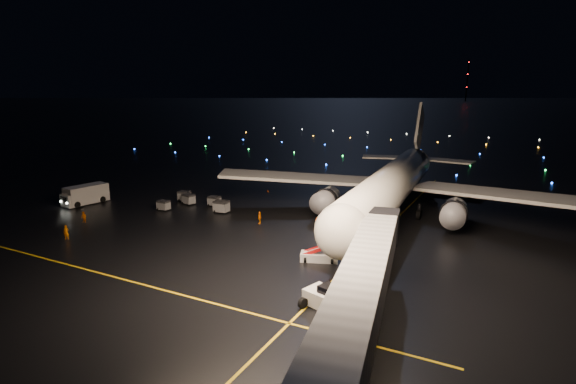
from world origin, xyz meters
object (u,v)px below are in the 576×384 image
(service_truck, at_px, (86,194))
(crew_b, at_px, (84,217))
(airliner, at_px, (396,161))
(baggage_cart_2, at_px, (189,199))
(baggage_cart_4, at_px, (184,196))
(baggage_cart_0, at_px, (214,201))
(crew_c, at_px, (260,218))
(baggage_cart_1, at_px, (221,207))
(baggage_cart_3, at_px, (164,205))
(belt_loader, at_px, (319,248))
(pushback_tug, at_px, (330,297))
(crew_a, at_px, (66,232))

(service_truck, bearing_deg, crew_b, -32.99)
(crew_b, bearing_deg, airliner, 33.75)
(baggage_cart_2, height_order, baggage_cart_4, baggage_cart_2)
(baggage_cart_0, bearing_deg, crew_c, -21.75)
(crew_b, distance_m, baggage_cart_4, 16.86)
(airliner, height_order, baggage_cart_1, airliner)
(baggage_cart_2, distance_m, baggage_cart_3, 4.81)
(airliner, height_order, crew_c, airliner)
(belt_loader, height_order, baggage_cart_4, belt_loader)
(baggage_cart_0, bearing_deg, pushback_tug, -36.75)
(airliner, relative_size, baggage_cart_0, 30.14)
(belt_loader, bearing_deg, baggage_cart_2, 136.26)
(baggage_cart_0, height_order, baggage_cart_2, baggage_cart_2)
(pushback_tug, height_order, baggage_cart_2, pushback_tug)
(crew_a, bearing_deg, crew_c, 12.23)
(pushback_tug, relative_size, baggage_cart_1, 2.02)
(baggage_cart_4, bearing_deg, crew_b, -121.08)
(baggage_cart_2, bearing_deg, pushback_tug, -20.27)
(pushback_tug, relative_size, crew_a, 2.42)
(baggage_cart_0, distance_m, baggage_cart_2, 4.49)
(service_truck, relative_size, crew_c, 4.77)
(service_truck, height_order, baggage_cart_2, service_truck)
(belt_loader, height_order, baggage_cart_3, belt_loader)
(baggage_cart_3, bearing_deg, airliner, 24.01)
(pushback_tug, distance_m, belt_loader, 10.84)
(service_truck, xyz_separation_m, baggage_cart_4, (12.72, 8.83, -0.72))
(baggage_cart_1, distance_m, baggage_cart_2, 7.91)
(baggage_cart_0, bearing_deg, belt_loader, -27.95)
(crew_c, height_order, baggage_cart_4, crew_c)
(pushback_tug, height_order, crew_a, pushback_tug)
(pushback_tug, xyz_separation_m, baggage_cart_2, (-33.75, 22.37, -0.20))
(airliner, distance_m, baggage_cart_2, 33.13)
(pushback_tug, distance_m, crew_c, 25.71)
(pushback_tug, distance_m, baggage_cart_2, 40.49)
(baggage_cart_3, bearing_deg, baggage_cart_0, 45.54)
(belt_loader, distance_m, service_truck, 43.82)
(pushback_tug, height_order, baggage_cart_4, pushback_tug)
(belt_loader, relative_size, baggage_cart_4, 3.07)
(baggage_cart_2, bearing_deg, belt_loader, -10.88)
(crew_b, distance_m, crew_c, 24.46)
(baggage_cart_3, bearing_deg, pushback_tug, -28.36)
(crew_a, distance_m, baggage_cart_0, 22.57)
(pushback_tug, xyz_separation_m, baggage_cart_0, (-29.37, 23.34, -0.24))
(pushback_tug, bearing_deg, baggage_cart_2, 163.60)
(crew_b, distance_m, baggage_cart_1, 19.09)
(airliner, height_order, baggage_cart_4, airliner)
(crew_b, bearing_deg, service_truck, 138.57)
(crew_c, relative_size, baggage_cart_0, 0.95)
(baggage_cart_0, xyz_separation_m, baggage_cart_4, (-6.52, 0.52, 0.03))
(belt_loader, bearing_deg, crew_a, 174.80)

